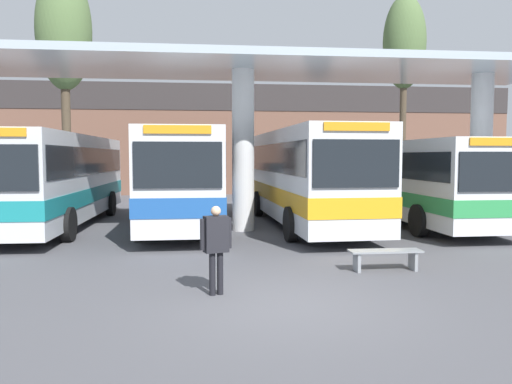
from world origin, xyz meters
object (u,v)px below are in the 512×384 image
transit_bus_left_bay (59,176)px  pedestrian_waiting (216,241)px  poplar_tree_behind_right (64,33)px  transit_bus_right_bay (304,173)px  transit_bus_far_right_bay (412,177)px  poplar_tree_behind_left (404,45)px  parked_car_street (188,182)px  waiting_bench_near_pillar (385,255)px  transit_bus_center_bay (184,174)px

transit_bus_left_bay → pedestrian_waiting: size_ratio=6.97×
pedestrian_waiting → poplar_tree_behind_right: bearing=95.9°
transit_bus_right_bay → transit_bus_far_right_bay: (4.32, 0.44, -0.19)m
poplar_tree_behind_left → poplar_tree_behind_right: bearing=-177.9°
pedestrian_waiting → poplar_tree_behind_left: 20.97m
transit_bus_far_right_bay → parked_car_street: bearing=-51.3°
transit_bus_far_right_bay → poplar_tree_behind_right: bearing=-25.1°
poplar_tree_behind_left → poplar_tree_behind_right: poplar_tree_behind_right is taller
transit_bus_right_bay → poplar_tree_behind_right: (-10.19, 7.06, 6.45)m
transit_bus_far_right_bay → parked_car_street: size_ratio=2.60×
waiting_bench_near_pillar → poplar_tree_behind_right: (-10.46, 14.45, 8.03)m
transit_bus_center_bay → poplar_tree_behind_left: 14.88m
poplar_tree_behind_left → poplar_tree_behind_right: size_ratio=0.96×
waiting_bench_near_pillar → poplar_tree_behind_right: bearing=125.9°
pedestrian_waiting → poplar_tree_behind_left: bearing=41.1°
transit_bus_far_right_bay → poplar_tree_behind_left: (2.61, 7.25, 6.63)m
waiting_bench_near_pillar → transit_bus_left_bay: bearing=138.2°
transit_bus_center_bay → waiting_bench_near_pillar: 9.36m
transit_bus_right_bay → poplar_tree_behind_left: poplar_tree_behind_left is taller
transit_bus_center_bay → transit_bus_right_bay: size_ratio=0.98×
transit_bus_far_right_bay → parked_car_street: transit_bus_far_right_bay is taller
poplar_tree_behind_right → parked_car_street: poplar_tree_behind_right is taller
transit_bus_right_bay → poplar_tree_behind_right: poplar_tree_behind_right is taller
transit_bus_far_right_bay → transit_bus_right_bay: bearing=5.3°
poplar_tree_behind_right → transit_bus_center_bay: bearing=-48.3°
poplar_tree_behind_left → poplar_tree_behind_right: (-17.12, -0.63, 0.01)m
waiting_bench_near_pillar → transit_bus_right_bay: bearing=92.2°
transit_bus_right_bay → parked_car_street: transit_bus_right_bay is taller
transit_bus_center_bay → poplar_tree_behind_left: bearing=-148.2°
transit_bus_left_bay → transit_bus_right_bay: 8.91m
parked_car_street → transit_bus_right_bay: bearing=-65.3°
poplar_tree_behind_right → transit_bus_left_bay: bearing=-78.2°
pedestrian_waiting → poplar_tree_behind_right: poplar_tree_behind_right is taller
transit_bus_right_bay → transit_bus_far_right_bay: size_ratio=1.00×
waiting_bench_near_pillar → parked_car_street: size_ratio=0.38×
transit_bus_left_bay → poplar_tree_behind_left: poplar_tree_behind_left is taller
transit_bus_right_bay → transit_bus_far_right_bay: transit_bus_right_bay is taller
transit_bus_far_right_bay → pedestrian_waiting: 12.24m
transit_bus_left_bay → poplar_tree_behind_right: (-1.31, 6.26, 6.54)m
transit_bus_center_bay → parked_car_street: transit_bus_center_bay is taller
poplar_tree_behind_left → parked_car_street: size_ratio=2.55×
transit_bus_left_bay → transit_bus_right_bay: transit_bus_right_bay is taller
transit_bus_center_bay → poplar_tree_behind_left: poplar_tree_behind_left is taller
transit_bus_center_bay → waiting_bench_near_pillar: transit_bus_center_bay is taller
transit_bus_left_bay → pedestrian_waiting: 11.13m
transit_bus_center_bay → pedestrian_waiting: size_ratio=6.71×
waiting_bench_near_pillar → transit_bus_center_bay: bearing=120.5°
transit_bus_left_bay → transit_bus_right_bay: (8.88, -0.79, 0.08)m
poplar_tree_behind_left → transit_bus_far_right_bay: bearing=-109.8°
waiting_bench_near_pillar → poplar_tree_behind_right: poplar_tree_behind_right is taller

